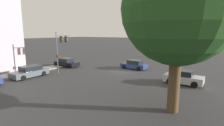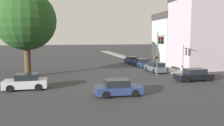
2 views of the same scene
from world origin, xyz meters
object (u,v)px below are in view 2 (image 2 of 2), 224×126
object	(u,v)px
parked_car_0	(156,67)
crossing_car_0	(26,82)
crossing_car_1	(118,88)
parked_car_1	(142,63)
street_tree	(26,21)
parked_car_2	(132,60)
traffic_signal	(159,46)
crossing_car_2	(194,75)

from	to	relation	value
parked_car_0	crossing_car_0	bearing A→B (deg)	113.66
crossing_car_1	parked_car_1	size ratio (longest dim) A/B	0.98
crossing_car_1	street_tree	bearing A→B (deg)	129.28
crossing_car_1	parked_car_1	bearing A→B (deg)	65.24
crossing_car_1	parked_car_2	xyz separation A→B (m)	(9.00, 23.05, -0.01)
parked_car_1	parked_car_2	bearing A→B (deg)	-1.29
traffic_signal	parked_car_1	world-z (taller)	traffic_signal
street_tree	crossing_car_2	distance (m)	21.79
traffic_signal	parked_car_2	bearing A→B (deg)	-90.78
crossing_car_0	street_tree	bearing A→B (deg)	-83.26
parked_car_2	parked_car_1	bearing A→B (deg)	-179.96
crossing_car_1	parked_car_1	xyz separation A→B (m)	(8.99, 17.55, 0.02)
crossing_car_2	parked_car_0	xyz separation A→B (m)	(-1.40, 7.41, 0.00)
street_tree	parked_car_2	distance (m)	22.12
street_tree	parked_car_1	xyz separation A→B (m)	(17.95, 5.62, -6.51)
traffic_signal	crossing_car_1	size ratio (longest dim) A/B	1.40
street_tree	crossing_car_2	world-z (taller)	street_tree
street_tree	parked_car_0	world-z (taller)	street_tree
crossing_car_0	parked_car_0	size ratio (longest dim) A/B	0.90
crossing_car_1	parked_car_0	world-z (taller)	parked_car_0
crossing_car_0	crossing_car_1	xyz separation A→B (m)	(8.13, -4.26, -0.06)
street_tree	traffic_signal	world-z (taller)	street_tree
traffic_signal	crossing_car_2	xyz separation A→B (m)	(2.91, -3.36, -3.33)
crossing_car_1	parked_car_2	world-z (taller)	crossing_car_1
street_tree	crossing_car_2	bearing A→B (deg)	-21.20
parked_car_0	parked_car_1	bearing A→B (deg)	0.06
crossing_car_0	parked_car_0	distance (m)	18.73
parked_car_0	parked_car_2	size ratio (longest dim) A/B	0.95
street_tree	crossing_car_2	xyz separation A→B (m)	(19.38, -7.52, -6.53)
street_tree	crossing_car_1	bearing A→B (deg)	-53.07
parked_car_0	parked_car_2	distance (m)	11.23
crossing_car_2	parked_car_2	bearing A→B (deg)	-85.58
crossing_car_0	crossing_car_2	xyz separation A→B (m)	(18.54, 0.15, -0.05)
crossing_car_0	parked_car_2	xyz separation A→B (m)	(17.13, 18.79, -0.07)
crossing_car_0	crossing_car_1	world-z (taller)	crossing_car_0
crossing_car_2	crossing_car_1	bearing A→B (deg)	23.06
street_tree	traffic_signal	bearing A→B (deg)	-14.18
crossing_car_2	traffic_signal	bearing A→B (deg)	-49.01
crossing_car_2	parked_car_0	world-z (taller)	parked_car_0
parked_car_1	crossing_car_1	bearing A→B (deg)	151.74
crossing_car_2	crossing_car_0	bearing A→B (deg)	0.55
street_tree	traffic_signal	distance (m)	17.29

